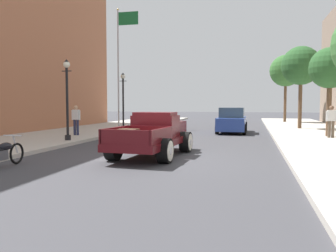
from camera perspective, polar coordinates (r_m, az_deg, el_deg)
The scene contains 12 objects.
ground_plane at distance 12.41m, azimuth -2.57°, elevation -5.12°, with size 140.00×140.00×0.00m, color #3D3D42.
hotrod_truck_maroon at distance 12.86m, azimuth -2.18°, elevation -1.42°, with size 2.39×5.02×1.58m.
motorcycle_parked at distance 11.38m, azimuth -25.54°, elevation -4.02°, with size 0.62×2.12×0.93m.
car_background_blue at distance 23.18m, azimuth 10.37°, elevation 0.80°, with size 1.90×4.31×1.65m.
pedestrian_sidewalk_left at distance 20.10m, azimuth -14.74°, elevation 1.22°, with size 0.53×0.22×1.65m.
pedestrian_sidewalk_right at distance 19.78m, azimuth 25.03°, elevation 0.96°, with size 0.53×0.22×1.65m.
street_lamp_near at distance 17.40m, azimuth -16.11°, elevation 5.13°, with size 0.50×0.32×3.85m.
street_lamp_far at distance 24.15m, azimuth -7.31°, elevation 4.78°, with size 0.50×0.32×3.85m.
flagpole at distance 28.20m, azimuth -7.67°, elevation 11.51°, with size 1.74×0.16×9.16m.
street_tree_second at distance 20.75m, azimuth 24.87°, elevation 8.48°, with size 2.19×2.19×4.74m.
street_tree_third at distance 26.71m, azimuth 20.83°, elevation 9.11°, with size 2.72×2.72×5.79m.
street_tree_farthest at distance 35.96m, azimuth 18.62°, elevation 8.49°, with size 3.03×3.03×6.45m.
Camera 1 is at (3.40, -11.78, 1.88)m, focal length 37.45 mm.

